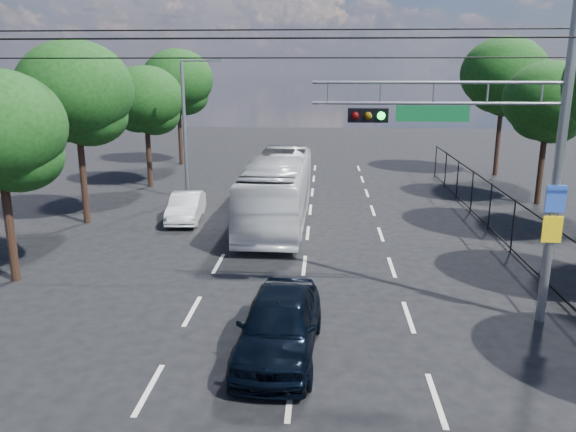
# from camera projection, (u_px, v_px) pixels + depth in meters

# --- Properties ---
(lane_markings) EXTENTS (6.12, 38.00, 0.01)m
(lane_markings) POSITION_uv_depth(u_px,v_px,m) (306.00, 248.00, 21.33)
(lane_markings) COLOR beige
(lane_markings) RESTS_ON ground
(signal_mast) EXTENTS (6.43, 0.39, 9.50)m
(signal_mast) POSITION_uv_depth(u_px,v_px,m) (513.00, 124.00, 13.88)
(signal_mast) COLOR slate
(signal_mast) RESTS_ON ground
(streetlight_left) EXTENTS (2.09, 0.22, 7.08)m
(streetlight_left) POSITION_uv_depth(u_px,v_px,m) (188.00, 123.00, 28.46)
(streetlight_left) COLOR slate
(streetlight_left) RESTS_ON ground
(utility_wires) EXTENTS (22.00, 5.04, 0.74)m
(utility_wires) POSITION_uv_depth(u_px,v_px,m) (302.00, 43.00, 14.52)
(utility_wires) COLOR black
(utility_wires) RESTS_ON ground
(fence_right) EXTENTS (0.06, 34.03, 2.00)m
(fence_right) POSITION_uv_depth(u_px,v_px,m) (531.00, 239.00, 18.83)
(fence_right) COLOR black
(fence_right) RESTS_ON ground
(tree_right_d) EXTENTS (4.32, 4.32, 7.02)m
(tree_right_d) POSITION_uv_depth(u_px,v_px,m) (548.00, 106.00, 27.14)
(tree_right_d) COLOR black
(tree_right_d) RESTS_ON ground
(tree_right_e) EXTENTS (5.28, 5.28, 8.58)m
(tree_right_e) POSITION_uv_depth(u_px,v_px,m) (504.00, 80.00, 34.58)
(tree_right_e) COLOR black
(tree_right_e) RESTS_ON ground
(tree_left_c) EXTENTS (4.80, 4.80, 7.80)m
(tree_left_c) POSITION_uv_depth(u_px,v_px,m) (77.00, 98.00, 23.51)
(tree_left_c) COLOR black
(tree_left_c) RESTS_ON ground
(tree_left_d) EXTENTS (4.20, 4.20, 6.83)m
(tree_left_d) POSITION_uv_depth(u_px,v_px,m) (146.00, 104.00, 31.38)
(tree_left_d) COLOR black
(tree_left_d) RESTS_ON ground
(tree_left_e) EXTENTS (4.92, 4.92, 7.99)m
(tree_left_e) POSITION_uv_depth(u_px,v_px,m) (178.00, 85.00, 38.91)
(tree_left_e) COLOR black
(tree_left_e) RESTS_ON ground
(navy_hatchback) EXTENTS (2.06, 4.62, 1.54)m
(navy_hatchback) POSITION_uv_depth(u_px,v_px,m) (279.00, 324.00, 13.14)
(navy_hatchback) COLOR black
(navy_hatchback) RESTS_ON ground
(white_bus) EXTENTS (2.61, 10.51, 2.92)m
(white_bus) POSITION_uv_depth(u_px,v_px,m) (278.00, 190.00, 24.55)
(white_bus) COLOR silver
(white_bus) RESTS_ON ground
(white_van) EXTENTS (1.60, 3.84, 1.23)m
(white_van) POSITION_uv_depth(u_px,v_px,m) (186.00, 207.00, 25.04)
(white_van) COLOR silver
(white_van) RESTS_ON ground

